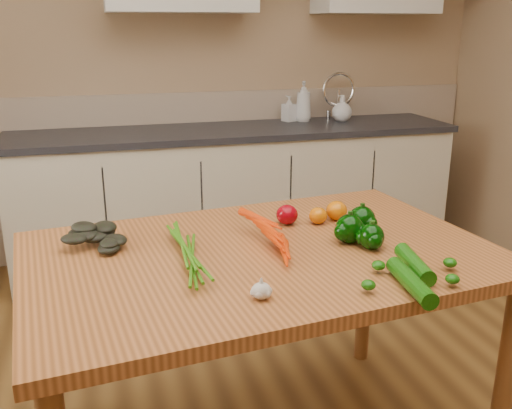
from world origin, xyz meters
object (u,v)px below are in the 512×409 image
at_px(pepper_a, 350,229).
at_px(zucchini_a, 414,264).
at_px(garlic_bulb, 261,291).
at_px(tomato_b, 318,216).
at_px(tomato_c, 337,211).
at_px(zucchini_b, 411,282).
at_px(soap_bottle_c, 342,108).
at_px(tomato_a, 287,215).
at_px(soap_bottle_b, 289,109).
at_px(table, 262,276).
at_px(carrot_bunch, 244,240).
at_px(pepper_b, 362,220).
at_px(pepper_c, 371,237).
at_px(leafy_greens, 96,233).
at_px(soap_bottle_a, 304,101).

relative_size(pepper_a, zucchini_a, 0.44).
height_order(garlic_bulb, tomato_b, tomato_b).
distance_m(tomato_c, zucchini_b, 0.62).
height_order(soap_bottle_c, garlic_bulb, soap_bottle_c).
bearing_deg(tomato_a, zucchini_b, -75.76).
relative_size(soap_bottle_b, tomato_b, 2.52).
xyz_separation_m(table, pepper_a, (0.31, -0.01, 0.14)).
bearing_deg(table, tomato_c, 25.42).
bearing_deg(pepper_a, soap_bottle_c, 67.14).
bearing_deg(carrot_bunch, zucchini_a, -40.44).
distance_m(pepper_b, tomato_c, 0.17).
xyz_separation_m(tomato_a, tomato_b, (0.11, -0.03, -0.01)).
bearing_deg(pepper_c, pepper_b, 77.19).
xyz_separation_m(soap_bottle_b, pepper_b, (-0.38, -1.94, -0.12)).
relative_size(soap_bottle_c, zucchini_a, 0.78).
bearing_deg(tomato_b, garlic_bulb, -125.01).
bearing_deg(soap_bottle_c, table, -35.30).
distance_m(leafy_greens, pepper_a, 0.85).
bearing_deg(zucchini_b, tomato_b, 94.19).
xyz_separation_m(garlic_bulb, tomato_b, (0.37, 0.53, 0.01)).
relative_size(soap_bottle_a, pepper_a, 2.75).
relative_size(tomato_a, tomato_c, 1.02).
bearing_deg(tomato_a, leafy_greens, -175.24).
bearing_deg(soap_bottle_c, tomato_c, -29.13).
relative_size(carrot_bunch, tomato_c, 3.53).
height_order(table, soap_bottle_c, soap_bottle_c).
xyz_separation_m(table, soap_bottle_c, (1.12, 1.92, 0.26)).
relative_size(garlic_bulb, tomato_a, 0.67).
bearing_deg(leafy_greens, soap_bottle_c, 46.74).
xyz_separation_m(leafy_greens, pepper_b, (0.91, -0.11, -0.00)).
relative_size(table, soap_bottle_b, 9.43).
distance_m(zucchini_a, zucchini_b, 0.13).
bearing_deg(pepper_c, leafy_greens, 163.98).
height_order(soap_bottle_c, leafy_greens, soap_bottle_c).
bearing_deg(tomato_b, pepper_c, -74.78).
height_order(table, tomato_b, tomato_b).
relative_size(leafy_greens, garlic_bulb, 3.99).
distance_m(tomato_b, zucchini_a, 0.50).
bearing_deg(tomato_b, carrot_bunch, -150.97).
relative_size(tomato_b, zucchini_a, 0.31).
relative_size(soap_bottle_c, tomato_a, 2.14).
height_order(carrot_bunch, tomato_b, carrot_bunch).
height_order(tomato_a, tomato_b, tomato_a).
relative_size(soap_bottle_b, zucchini_a, 0.78).
bearing_deg(table, soap_bottle_c, 53.22).
bearing_deg(zucchini_a, soap_bottle_b, 80.73).
xyz_separation_m(leafy_greens, garlic_bulb, (0.43, -0.50, -0.03)).
bearing_deg(carrot_bunch, zucchini_b, -54.14).
relative_size(pepper_a, pepper_c, 1.14).
bearing_deg(zucchini_b, garlic_bulb, 171.52).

